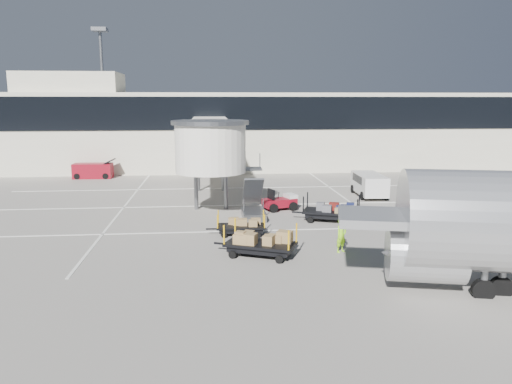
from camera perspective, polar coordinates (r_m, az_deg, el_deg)
ground at (r=26.48m, az=3.70°, el=-5.46°), size 140.00×140.00×0.00m
lane_markings at (r=35.39m, az=0.28°, el=-1.36°), size 40.00×30.00×0.02m
terminal at (r=55.30m, az=-1.50°, el=7.17°), size 64.00×12.11×15.20m
jet_bridge at (r=37.53m, az=-5.21°, el=5.86°), size 5.70×20.40×6.03m
baggage_tug at (r=33.45m, az=2.82°, el=-1.16°), size 2.44×1.98×1.46m
suitcase_cart at (r=30.58m, az=8.81°, el=-2.27°), size 4.13×2.72×1.60m
box_cart_near at (r=23.56m, az=0.55°, el=-5.88°), size 3.99×2.78×1.56m
box_cart_far at (r=27.27m, az=-1.75°, el=-3.86°), size 3.26×1.45×1.26m
ground_worker at (r=24.47m, az=9.72°, el=-4.91°), size 0.72×0.66×1.66m
minivan at (r=39.15m, az=12.77°, el=1.02°), size 2.15×4.57×1.70m
belt_loader at (r=49.50m, az=-18.10°, el=2.32°), size 3.86×1.64×1.84m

